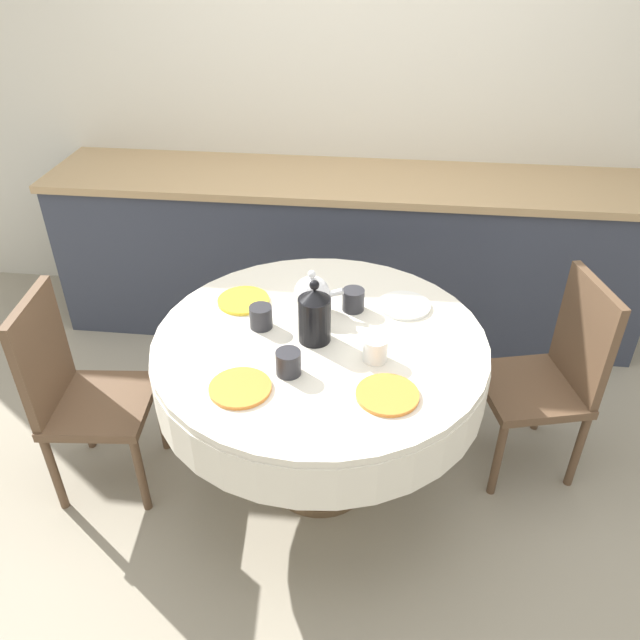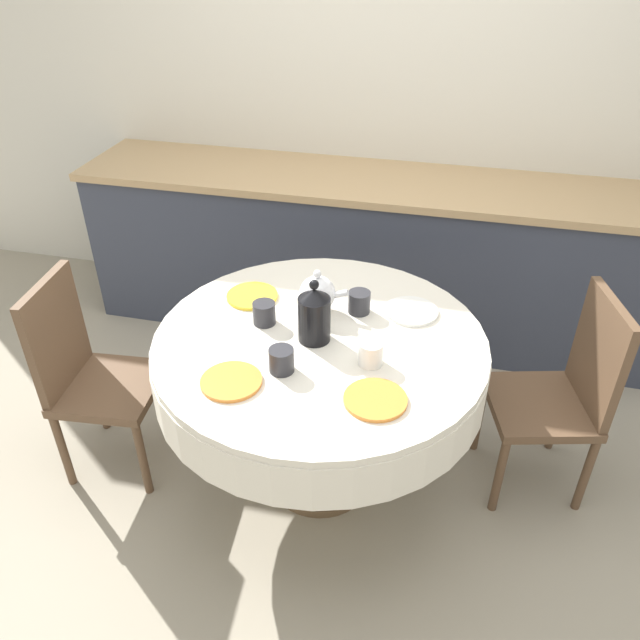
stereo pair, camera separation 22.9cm
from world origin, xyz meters
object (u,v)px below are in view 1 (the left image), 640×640
Objects in this scene: chair_right at (77,389)px; coffee_carafe at (315,315)px; chair_left at (552,371)px; teapot at (312,294)px.

coffee_carafe is (0.96, 0.08, 0.38)m from chair_right.
chair_left is 1.95m from chair_right.
chair_left is 4.63× the size of teapot.
coffee_carafe is at bearing 90.45° from chair_left.
teapot is (-1.00, -0.07, 0.35)m from chair_left.
chair_right is (-1.92, -0.33, 0.00)m from chair_left.
teapot reaches higher than chair_left.
chair_left and chair_right have the same top height.
teapot is (-0.03, 0.19, -0.02)m from coffee_carafe.
coffee_carafe reaches higher than chair_left.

